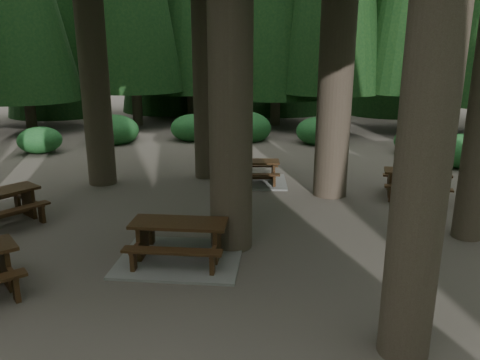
# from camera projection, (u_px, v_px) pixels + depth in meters

# --- Properties ---
(ground) EXTENTS (80.00, 80.00, 0.00)m
(ground) POSITION_uv_depth(u_px,v_px,m) (191.00, 245.00, 9.60)
(ground) COLOR #4B433D
(ground) RESTS_ON ground
(picnic_table_a) EXTENTS (2.59, 2.26, 0.77)m
(picnic_table_a) POSITION_uv_depth(u_px,v_px,m) (180.00, 247.00, 8.85)
(picnic_table_a) COLOR gray
(picnic_table_a) RESTS_ON ground
(picnic_table_c) EXTENTS (2.34, 2.10, 0.68)m
(picnic_table_c) POSITION_uv_depth(u_px,v_px,m) (252.00, 176.00, 13.89)
(picnic_table_c) COLOR gray
(picnic_table_c) RESTS_ON ground
(picnic_table_d) EXTENTS (1.70, 1.39, 0.72)m
(picnic_table_d) POSITION_uv_depth(u_px,v_px,m) (416.00, 180.00, 12.50)
(picnic_table_d) COLOR #371E10
(picnic_table_d) RESTS_ON ground
(shrub_ring) EXTENTS (23.86, 24.64, 1.49)m
(shrub_ring) POSITION_uv_depth(u_px,v_px,m) (235.00, 217.00, 10.00)
(shrub_ring) COLOR #21602D
(shrub_ring) RESTS_ON ground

